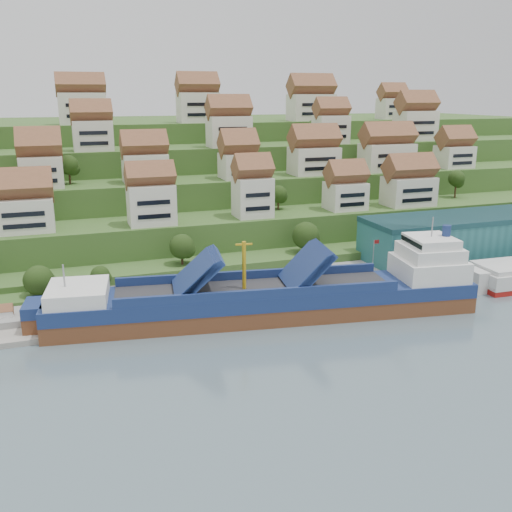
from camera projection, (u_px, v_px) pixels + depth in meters
name	position (u px, v px, depth m)	size (l,w,h in m)	color
ground	(314.00, 313.00, 107.03)	(300.00, 300.00, 0.00)	slate
quay	(368.00, 274.00, 126.67)	(180.00, 14.00, 2.20)	gray
hillside	(190.00, 180.00, 198.19)	(260.00, 128.00, 31.00)	#2D4C1E
hillside_village	(228.00, 148.00, 157.63)	(151.96, 62.54, 29.06)	silver
hillside_trees	(225.00, 187.00, 142.73)	(137.97, 62.44, 31.16)	#264015
warehouse	(483.00, 234.00, 136.93)	(60.00, 15.00, 10.00)	#256366
flagpole	(374.00, 255.00, 119.95)	(1.28, 0.16, 8.00)	gray
cargo_ship	(277.00, 299.00, 104.91)	(78.81, 23.10, 17.27)	brown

